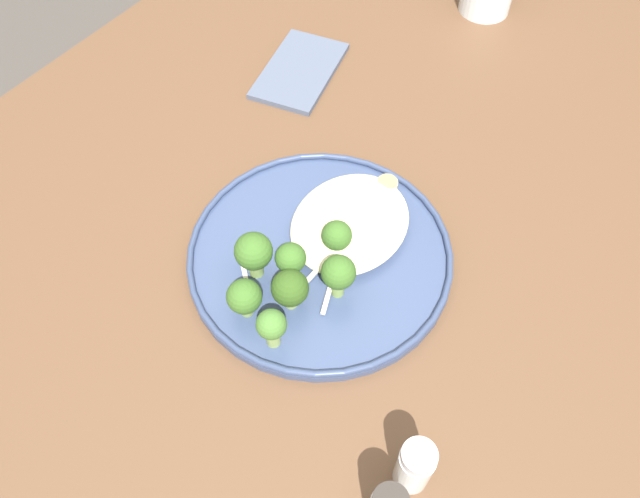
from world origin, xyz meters
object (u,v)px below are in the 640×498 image
Objects in this scene: seared_scallop_tiny_bay at (378,204)px; broccoli_floret_beside_noodles at (244,297)px; broccoli_floret_tall_stalk at (290,289)px; folded_napkin at (300,71)px; broccoli_floret_center_pile at (291,259)px; seared_scallop_center_golden at (332,245)px; seared_scallop_half_hidden at (387,186)px; broccoli_floret_left_leaning at (337,236)px; seared_scallop_front_small at (335,224)px; seared_scallop_rear_pale at (354,234)px; dinner_plate at (320,255)px; broccoli_floret_split_head at (338,274)px; salt_shaker at (415,466)px; broccoli_floret_right_tilted at (254,252)px; broccoli_floret_small_sprig at (272,326)px.

broccoli_floret_beside_noodles is at bearing -10.99° from seared_scallop_tiny_bay.
broccoli_floret_tall_stalk is 0.34× the size of folded_napkin.
broccoli_floret_center_pile is 0.34m from folded_napkin.
seared_scallop_tiny_bay is 0.87× the size of seared_scallop_center_golden.
broccoli_floret_left_leaning is (0.11, 0.00, 0.02)m from seared_scallop_half_hidden.
seared_scallop_half_hidden is 0.48× the size of broccoli_floret_center_pile.
broccoli_floret_tall_stalk is at bearing 9.51° from seared_scallop_front_small.
seared_scallop_rear_pale is at bearing 164.49° from broccoli_floret_beside_noodles.
dinner_plate is 0.05m from broccoli_floret_center_pile.
broccoli_floret_split_head reaches higher than seared_scallop_rear_pale.
folded_napkin is (-0.22, -0.22, -0.04)m from broccoli_floret_left_leaning.
broccoli_floret_beside_noodles is (0.11, -0.03, 0.02)m from seared_scallop_center_golden.
seared_scallop_front_small is 0.27m from salt_shaker.
seared_scallop_front_small is 0.14m from broccoli_floret_beside_noodles.
seared_scallop_half_hidden is 0.11m from broccoli_floret_left_leaning.
seared_scallop_front_small is at bearing 44.65° from folded_napkin.
salt_shaker reaches higher than seared_scallop_center_golden.
broccoli_floret_split_head is 0.95× the size of broccoli_floret_right_tilted.
broccoli_floret_small_sprig reaches higher than broccoli_floret_center_pile.
broccoli_floret_beside_noodles is at bearing -15.51° from seared_scallop_rear_pale.
broccoli_floret_split_head is (0.06, 0.05, 0.03)m from seared_scallop_front_small.
broccoli_floret_small_sprig is 0.42m from folded_napkin.
broccoli_floret_center_pile is 0.88× the size of broccoli_floret_split_head.
broccoli_floret_split_head is at bearing 37.13° from seared_scallop_front_small.
seared_scallop_rear_pale is at bearing 48.38° from folded_napkin.
broccoli_floret_center_pile reaches higher than seared_scallop_tiny_bay.
seared_scallop_front_small is (0.05, -0.02, 0.00)m from seared_scallop_tiny_bay.
broccoli_floret_small_sprig is (0.12, 0.02, 0.02)m from seared_scallop_center_golden.
broccoli_floret_split_head is at bearing 109.41° from broccoli_floret_right_tilted.
broccoli_floret_beside_noodles reaches higher than seared_scallop_rear_pale.
folded_napkin is at bearing -123.80° from seared_scallop_tiny_bay.
seared_scallop_front_small is at bearing -142.87° from broccoli_floret_split_head.
salt_shaker is at bearing 45.25° from seared_scallop_rear_pale.
broccoli_floret_beside_noodles is 0.33× the size of folded_napkin.
broccoli_floret_split_head is at bearing 42.96° from folded_napkin.
salt_shaker is (0.18, 0.18, 0.01)m from seared_scallop_rear_pale.
broccoli_floret_split_head reaches higher than seared_scallop_half_hidden.
broccoli_floret_small_sprig is at bearing 1.74° from seared_scallop_tiny_bay.
broccoli_floret_right_tilted reaches higher than folded_napkin.
broccoli_floret_left_leaning and broccoli_floret_beside_noodles have the same top height.
folded_napkin is at bearing -135.35° from seared_scallop_front_small.
seared_scallop_rear_pale is 0.54× the size of broccoli_floret_right_tilted.
folded_napkin is (-0.15, -0.22, -0.02)m from seared_scallop_tiny_bay.
seared_scallop_front_small is at bearing -141.83° from broccoli_floret_left_leaning.
seared_scallop_rear_pale is 1.09× the size of seared_scallop_center_golden.
broccoli_floret_small_sprig is at bearing 23.80° from broccoli_floret_center_pile.
broccoli_floret_left_leaning is at bearing 156.76° from broccoli_floret_center_pile.
broccoli_floret_tall_stalk is 0.37m from folded_napkin.
broccoli_floret_right_tilted is at bearing -129.62° from broccoli_floret_small_sprig.
folded_napkin is (-0.29, -0.16, -0.04)m from broccoli_floret_right_tilted.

